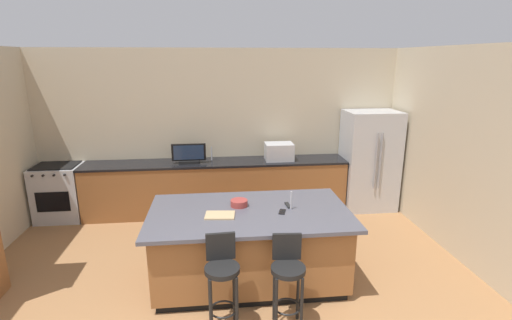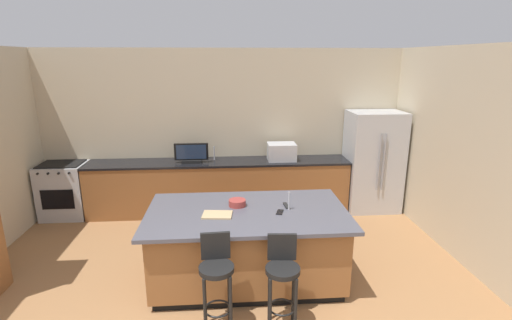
% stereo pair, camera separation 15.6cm
% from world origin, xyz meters
% --- Properties ---
extents(wall_back, '(6.78, 0.12, 2.81)m').
position_xyz_m(wall_back, '(0.00, 4.74, 1.40)').
color(wall_back, beige).
rests_on(wall_back, ground_plane).
extents(wall_right, '(0.12, 5.14, 2.81)m').
position_xyz_m(wall_right, '(3.19, 2.37, 1.40)').
color(wall_right, beige).
rests_on(wall_right, ground_plane).
extents(counter_back, '(4.49, 0.62, 0.92)m').
position_xyz_m(counter_back, '(-0.09, 4.36, 0.46)').
color(counter_back, brown).
rests_on(counter_back, ground_plane).
extents(kitchen_island, '(2.35, 1.32, 0.91)m').
position_xyz_m(kitchen_island, '(0.28, 2.20, 0.46)').
color(kitchen_island, black).
rests_on(kitchen_island, ground_plane).
extents(refrigerator, '(0.92, 0.73, 1.76)m').
position_xyz_m(refrigerator, '(2.62, 4.32, 0.88)').
color(refrigerator, '#B7BABF').
rests_on(refrigerator, ground_plane).
extents(range_oven, '(0.74, 0.63, 0.94)m').
position_xyz_m(range_oven, '(-2.71, 4.36, 0.47)').
color(range_oven, '#B7BABF').
rests_on(range_oven, ground_plane).
extents(microwave, '(0.48, 0.36, 0.29)m').
position_xyz_m(microwave, '(1.00, 4.36, 1.07)').
color(microwave, '#B7BABF').
rests_on(microwave, counter_back).
extents(tv_monitor, '(0.57, 0.16, 0.33)m').
position_xyz_m(tv_monitor, '(-0.54, 4.31, 1.08)').
color(tv_monitor, black).
rests_on(tv_monitor, counter_back).
extents(sink_faucet_back, '(0.02, 0.02, 0.24)m').
position_xyz_m(sink_faucet_back, '(-0.17, 4.46, 1.04)').
color(sink_faucet_back, '#B2B2B7').
rests_on(sink_faucet_back, counter_back).
extents(sink_faucet_island, '(0.02, 0.02, 0.22)m').
position_xyz_m(sink_faucet_island, '(0.78, 2.20, 1.02)').
color(sink_faucet_island, '#B2B2B7').
rests_on(sink_faucet_island, kitchen_island).
extents(bar_stool_left, '(0.34, 0.35, 1.00)m').
position_xyz_m(bar_stool_left, '(-0.06, 1.35, 0.60)').
color(bar_stool_left, black).
rests_on(bar_stool_left, ground_plane).
extents(bar_stool_right, '(0.34, 0.35, 0.96)m').
position_xyz_m(bar_stool_right, '(0.58, 1.34, 0.58)').
color(bar_stool_right, black).
rests_on(bar_stool_right, ground_plane).
extents(fruit_bowl, '(0.21, 0.21, 0.08)m').
position_xyz_m(fruit_bowl, '(0.17, 2.36, 0.95)').
color(fruit_bowl, '#993833').
rests_on(fruit_bowl, kitchen_island).
extents(cell_phone, '(0.11, 0.16, 0.01)m').
position_xyz_m(cell_phone, '(0.66, 2.12, 0.91)').
color(cell_phone, black).
rests_on(cell_phone, kitchen_island).
extents(tv_remote, '(0.06, 0.17, 0.02)m').
position_xyz_m(tv_remote, '(0.76, 2.30, 0.92)').
color(tv_remote, black).
rests_on(tv_remote, kitchen_island).
extents(cutting_board, '(0.36, 0.26, 0.02)m').
position_xyz_m(cutting_board, '(-0.06, 2.09, 0.92)').
color(cutting_board, tan).
rests_on(cutting_board, kitchen_island).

